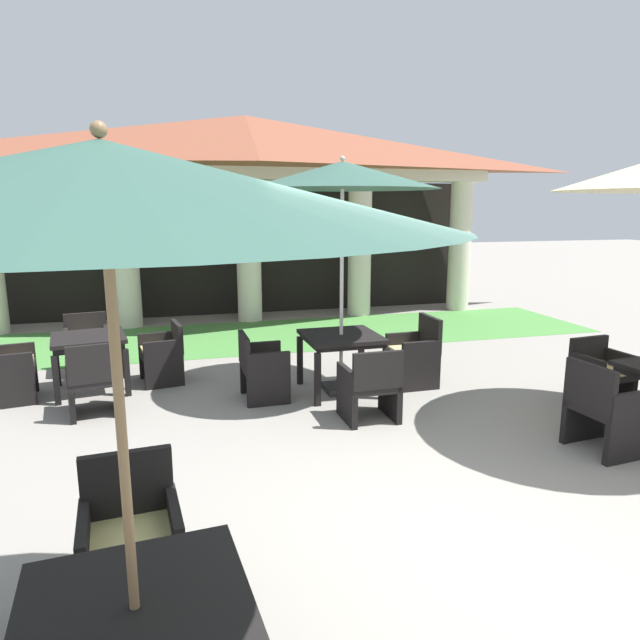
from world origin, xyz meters
The scene contains 18 objects.
ground_plane centered at (0.00, 0.00, 0.00)m, with size 60.00×60.00×0.00m, color gray.
background_pavilion centered at (0.00, 8.70, 3.09)m, with size 10.85×2.47×4.11m.
lawn_strip centered at (0.00, 7.06, 0.00)m, with size 12.65×2.70×0.01m, color #47843D.
patio_chair_near_foreground_west centered at (2.43, 1.29, 0.43)m, with size 0.61×0.65×0.91m.
patio_chair_near_foreground_north centered at (3.33, 2.38, 0.39)m, with size 0.63×0.58×0.80m.
patio_table_mid_left centered at (0.49, 3.68, 0.66)m, with size 0.96×0.96×0.76m.
patio_umbrella_mid_left centered at (0.49, 3.68, 2.71)m, with size 2.38×2.38×2.96m.
patio_chair_mid_left_east centered at (1.53, 3.70, 0.42)m, with size 0.56×0.61×0.92m.
patio_chair_mid_left_south centered at (0.50, 2.64, 0.39)m, with size 0.60×0.58×0.85m.
patio_chair_mid_left_west centered at (-0.55, 3.67, 0.40)m, with size 0.55×0.62×0.83m.
patio_table_mid_right centered at (-1.80, -0.79, 0.64)m, with size 1.04×1.04×0.73m.
patio_umbrella_mid_right centered at (-1.80, -0.79, 2.42)m, with size 2.59×2.59×2.66m.
patio_chair_mid_right_north centered at (-1.89, 0.23, 0.40)m, with size 0.62×0.61×0.89m.
patio_table_far_back centered at (-2.64, 4.55, 0.63)m, with size 1.01×1.01×0.74m.
patio_chair_far_back_west centered at (-3.56, 4.40, 0.42)m, with size 0.60×0.68×0.92m.
patio_chair_far_back_north centered at (-2.79, 5.46, 0.40)m, with size 0.67×0.63×0.84m.
patio_chair_far_back_east centered at (-1.74, 4.70, 0.39)m, with size 0.61×0.68×0.81m.
patio_chair_far_back_south centered at (-2.49, 3.64, 0.41)m, with size 0.65×0.67×0.88m.
Camera 1 is at (-1.59, -2.97, 2.37)m, focal length 31.43 mm.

